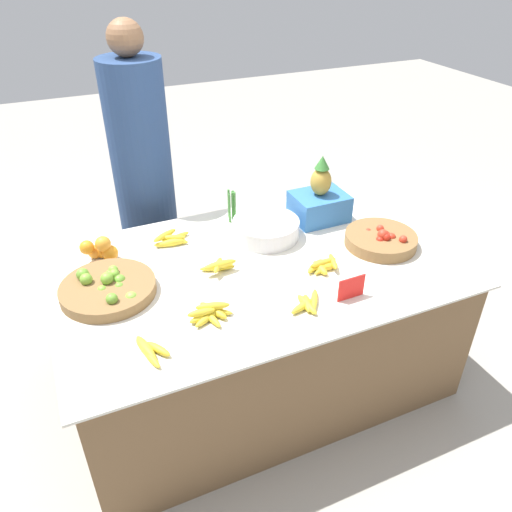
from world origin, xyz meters
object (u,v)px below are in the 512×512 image
(tomato_basket, at_px, (381,239))
(lime_bowl, at_px, (108,288))
(metal_bowl, at_px, (266,229))
(price_sign, at_px, (351,288))
(vendor_person, at_px, (145,186))
(produce_crate, at_px, (319,201))

(tomato_basket, bearing_deg, lime_bowl, 173.75)
(metal_bowl, xyz_separation_m, price_sign, (0.12, -0.61, 0.01))
(price_sign, bearing_deg, metal_bowl, 99.32)
(tomato_basket, height_order, vendor_person, vendor_person)
(vendor_person, bearing_deg, produce_crate, -38.86)
(lime_bowl, distance_m, metal_bowl, 0.84)
(lime_bowl, bearing_deg, price_sign, -25.46)
(tomato_basket, height_order, price_sign, price_sign)
(tomato_basket, relative_size, vendor_person, 0.21)
(tomato_basket, xyz_separation_m, vendor_person, (-0.94, 1.00, 0.04))
(lime_bowl, height_order, metal_bowl, lime_bowl)
(price_sign, xyz_separation_m, produce_crate, (0.22, 0.67, 0.05))
(metal_bowl, distance_m, price_sign, 0.62)
(produce_crate, bearing_deg, lime_bowl, -169.24)
(tomato_basket, xyz_separation_m, price_sign, (-0.37, -0.30, 0.02))
(lime_bowl, xyz_separation_m, metal_bowl, (0.82, 0.16, 0.02))
(price_sign, bearing_deg, lime_bowl, 153.02)
(tomato_basket, xyz_separation_m, produce_crate, (-0.15, 0.36, 0.07))
(vendor_person, bearing_deg, lime_bowl, -113.04)
(lime_bowl, xyz_separation_m, price_sign, (0.94, -0.45, 0.02))
(tomato_basket, relative_size, price_sign, 2.74)
(lime_bowl, relative_size, price_sign, 3.16)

